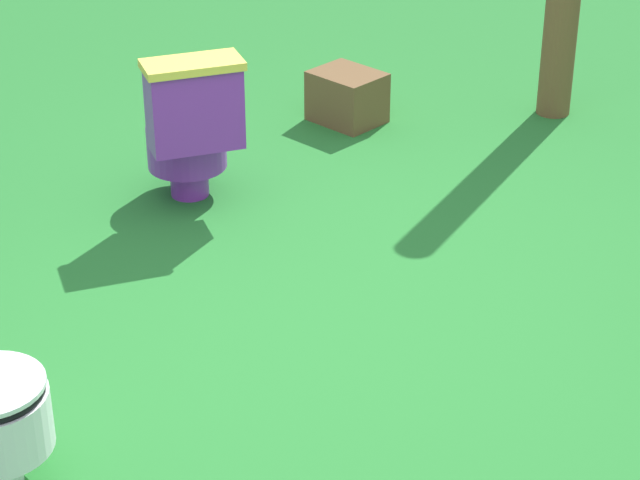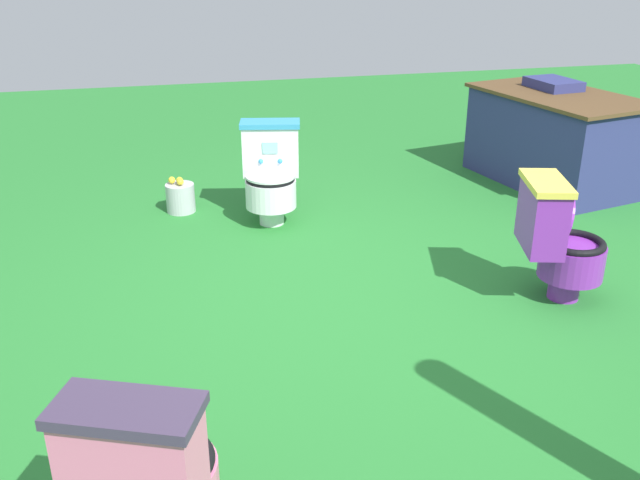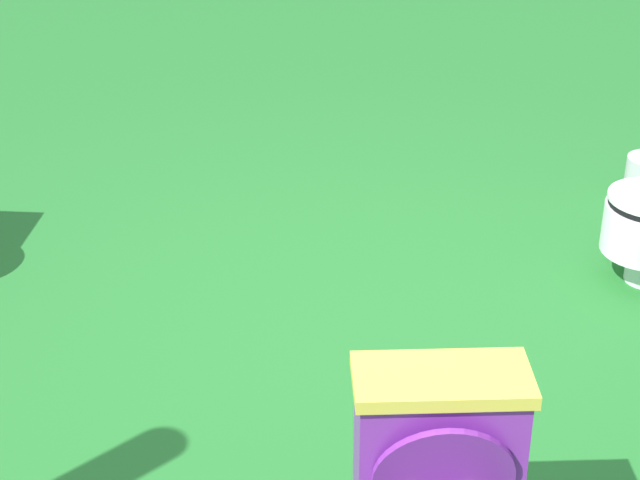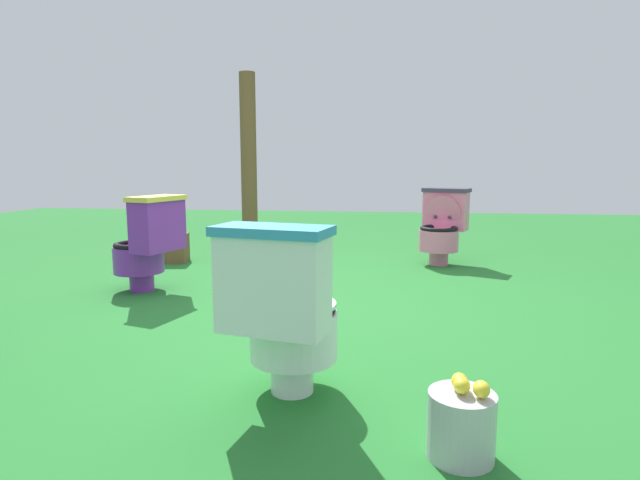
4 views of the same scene
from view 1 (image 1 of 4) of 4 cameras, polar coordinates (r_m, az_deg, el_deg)
ground at (r=4.79m, az=-0.83°, el=-3.77°), size 14.00×14.00×0.00m
toilet_purple at (r=5.58m, az=-6.09°, el=5.28°), size 0.52×0.58×0.73m
small_crate at (r=6.53m, az=1.28°, el=6.70°), size 0.35×0.41×0.27m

